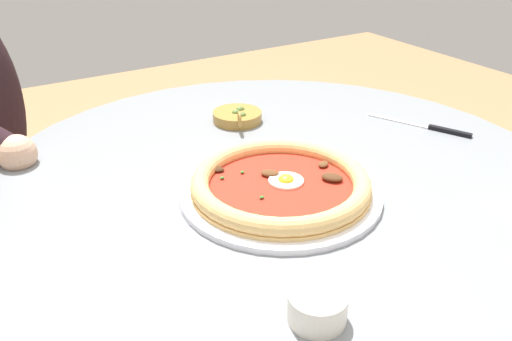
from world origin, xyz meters
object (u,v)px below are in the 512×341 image
at_px(dining_table, 277,242).
at_px(steak_knife, 434,128).
at_px(ramekin_capers, 317,306).
at_px(olive_pan, 237,116).
at_px(pizza_on_plate, 281,186).

distance_m(dining_table, steak_knife, 0.41).
bearing_deg(ramekin_capers, olive_pan, -111.02).
bearing_deg(dining_table, steak_knife, 178.96).
distance_m(pizza_on_plate, olive_pan, 0.32).
distance_m(pizza_on_plate, steak_knife, 0.42).
xyz_separation_m(dining_table, steak_knife, (-0.38, 0.01, 0.15)).
xyz_separation_m(steak_knife, ramekin_capers, (0.54, 0.31, 0.02)).
bearing_deg(pizza_on_plate, olive_pan, -107.21).
relative_size(ramekin_capers, olive_pan, 0.56).
xyz_separation_m(dining_table, pizza_on_plate, (0.04, 0.07, 0.16)).
xyz_separation_m(pizza_on_plate, olive_pan, (-0.10, -0.31, -0.01)).
height_order(pizza_on_plate, olive_pan, olive_pan).
height_order(pizza_on_plate, steak_knife, pizza_on_plate).
distance_m(steak_knife, olive_pan, 0.41).
xyz_separation_m(dining_table, olive_pan, (-0.06, -0.24, 0.16)).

